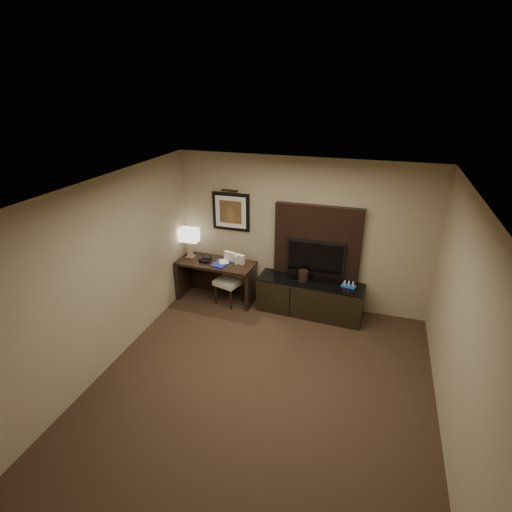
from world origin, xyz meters
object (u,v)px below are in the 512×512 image
at_px(tv, 316,257).
at_px(desk_phone, 206,259).
at_px(ice_bucket, 303,276).
at_px(desk, 217,280).
at_px(minibar_tray, 349,284).
at_px(credenza, 310,298).
at_px(water_bottle, 236,260).
at_px(desk_chair, 229,281).
at_px(table_lamp, 190,244).

distance_m(tv, desk_phone, 2.01).
bearing_deg(ice_bucket, desk_phone, -179.00).
relative_size(desk, minibar_tray, 6.06).
relative_size(credenza, water_bottle, 11.23).
xyz_separation_m(desk_chair, minibar_tray, (2.14, 0.09, 0.23)).
height_order(table_lamp, water_bottle, table_lamp).
bearing_deg(minibar_tray, water_bottle, 179.89).
bearing_deg(credenza, desk_chair, -173.62).
relative_size(desk, tv, 1.43).
height_order(table_lamp, desk_phone, table_lamp).
distance_m(water_bottle, ice_bucket, 1.25).
xyz_separation_m(tv, table_lamp, (-2.35, -0.11, 0.01)).
relative_size(desk_chair, water_bottle, 5.49).
distance_m(credenza, water_bottle, 1.48).
height_order(desk, tv, tv).
xyz_separation_m(tv, water_bottle, (-1.41, -0.17, -0.17)).
distance_m(desk, ice_bucket, 1.67).
xyz_separation_m(desk_chair, water_bottle, (0.11, 0.10, 0.40)).
distance_m(desk_chair, minibar_tray, 2.15).
relative_size(desk, desk_chair, 1.59).
distance_m(credenza, tv, 0.73).
height_order(tv, desk_phone, tv).
bearing_deg(desk_chair, table_lamp, -174.56).
bearing_deg(minibar_tray, credenza, -178.71).
bearing_deg(table_lamp, ice_bucket, -2.20).
distance_m(tv, desk_chair, 1.65).
bearing_deg(ice_bucket, tv, 49.77).
distance_m(credenza, minibar_tray, 0.74).
bearing_deg(ice_bucket, desk, 179.87).
bearing_deg(ice_bucket, credenza, 1.52).
relative_size(credenza, desk_phone, 9.52).
relative_size(tv, water_bottle, 6.11).
distance_m(desk_chair, water_bottle, 0.42).
relative_size(credenza, desk_chair, 2.05).
distance_m(tv, minibar_tray, 0.73).
bearing_deg(minibar_tray, desk_chair, -177.50).
bearing_deg(desk, table_lamp, 174.75).
bearing_deg(water_bottle, desk, -177.28).
relative_size(credenza, ice_bucket, 9.56).
relative_size(credenza, tv, 1.84).
bearing_deg(desk, water_bottle, 5.78).
relative_size(tv, minibar_tray, 4.25).
xyz_separation_m(table_lamp, minibar_tray, (2.96, -0.07, -0.35)).
bearing_deg(desk, minibar_tray, 3.40).
relative_size(desk, water_bottle, 8.71).
bearing_deg(water_bottle, credenza, -0.76).
bearing_deg(desk, tv, 9.09).
height_order(desk, water_bottle, water_bottle).
bearing_deg(desk, ice_bucket, 2.93).
bearing_deg(tv, minibar_tray, -15.97).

